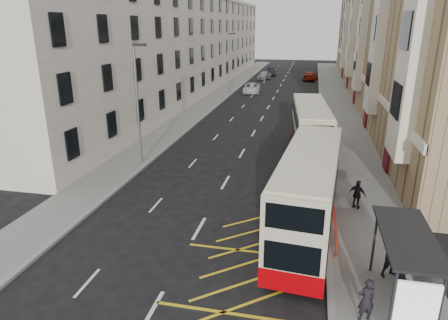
% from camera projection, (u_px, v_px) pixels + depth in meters
% --- Properties ---
extents(ground, '(200.00, 200.00, 0.00)m').
position_uv_depth(ground, '(171.00, 277.00, 15.46)').
color(ground, black).
rests_on(ground, ground).
extents(pavement_right, '(4.00, 120.00, 0.15)m').
position_uv_depth(pavement_right, '(341.00, 117.00, 41.54)').
color(pavement_right, slate).
rests_on(pavement_right, ground).
extents(pavement_left, '(3.00, 120.00, 0.15)m').
position_uv_depth(pavement_left, '(198.00, 111.00, 44.67)').
color(pavement_left, slate).
rests_on(pavement_left, ground).
extents(kerb_right, '(0.25, 120.00, 0.15)m').
position_uv_depth(kerb_right, '(321.00, 116.00, 41.94)').
color(kerb_right, gray).
rests_on(kerb_right, ground).
extents(kerb_left, '(0.25, 120.00, 0.15)m').
position_uv_depth(kerb_left, '(210.00, 111.00, 44.37)').
color(kerb_left, gray).
rests_on(kerb_left, ground).
extents(road_markings, '(10.00, 110.00, 0.01)m').
position_uv_depth(road_markings, '(277.00, 92.00, 57.04)').
color(road_markings, silver).
rests_on(road_markings, ground).
extents(terrace_right, '(10.75, 79.00, 15.25)m').
position_uv_depth(terrace_right, '(394.00, 38.00, 51.94)').
color(terrace_right, '#977A58').
rests_on(terrace_right, ground).
extents(terrace_left, '(9.18, 79.00, 13.25)m').
position_uv_depth(terrace_left, '(187.00, 44.00, 58.10)').
color(terrace_left, '#EFE4D0').
rests_on(terrace_left, ground).
extents(bus_shelter, '(1.65, 4.25, 2.70)m').
position_uv_depth(bus_shelter, '(412.00, 261.00, 12.71)').
color(bus_shelter, black).
rests_on(bus_shelter, pavement_right).
extents(guard_railing, '(0.06, 6.56, 1.01)m').
position_uv_depth(guard_railing, '(333.00, 209.00, 19.23)').
color(guard_railing, red).
rests_on(guard_railing, pavement_right).
extents(street_lamp_near, '(0.93, 0.18, 8.00)m').
position_uv_depth(street_lamp_near, '(138.00, 98.00, 26.32)').
color(street_lamp_near, slate).
rests_on(street_lamp_near, pavement_left).
extents(street_lamp_far, '(0.93, 0.18, 8.00)m').
position_uv_depth(street_lamp_far, '(229.00, 60.00, 54.05)').
color(street_lamp_far, slate).
rests_on(street_lamp_far, pavement_left).
extents(double_decker_front, '(3.20, 10.25, 4.02)m').
position_uv_depth(double_decker_front, '(308.00, 193.00, 18.05)').
color(double_decker_front, beige).
rests_on(double_decker_front, ground).
extents(double_decker_rear, '(3.08, 9.95, 3.91)m').
position_uv_depth(double_decker_rear, '(310.00, 131.00, 28.80)').
color(double_decker_rear, beige).
rests_on(double_decker_rear, ground).
extents(pedestrian_near, '(0.66, 0.54, 1.56)m').
position_uv_depth(pedestrian_near, '(366.00, 300.00, 12.79)').
color(pedestrian_near, black).
rests_on(pedestrian_near, pavement_right).
extents(pedestrian_mid, '(1.03, 0.94, 1.71)m').
position_uv_depth(pedestrian_mid, '(394.00, 257.00, 15.02)').
color(pedestrian_mid, black).
rests_on(pedestrian_mid, pavement_right).
extents(pedestrian_far, '(0.98, 0.79, 1.56)m').
position_uv_depth(pedestrian_far, '(357.00, 194.00, 20.67)').
color(pedestrian_far, black).
rests_on(pedestrian_far, pavement_right).
extents(white_van, '(2.61, 4.99, 1.34)m').
position_uv_depth(white_van, '(252.00, 88.00, 56.33)').
color(white_van, silver).
rests_on(white_van, ground).
extents(car_silver, '(2.44, 4.52, 1.46)m').
position_uv_depth(car_silver, '(264.00, 76.00, 69.43)').
color(car_silver, '#94959B').
rests_on(car_silver, ground).
extents(car_dark, '(2.17, 4.74, 1.50)m').
position_uv_depth(car_dark, '(271.00, 71.00, 75.21)').
color(car_dark, black).
rests_on(car_dark, ground).
extents(car_red, '(2.76, 5.42, 1.51)m').
position_uv_depth(car_red, '(310.00, 76.00, 68.75)').
color(car_red, maroon).
rests_on(car_red, ground).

